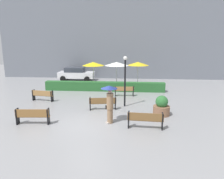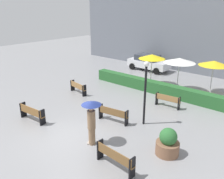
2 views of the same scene
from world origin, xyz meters
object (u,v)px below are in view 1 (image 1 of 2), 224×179
Objects in this scene: planter_pot at (162,107)px; patio_umbrella_yellow_far at (138,64)px; pedestrian_with_umbrella at (110,100)px; bench_near_left at (33,115)px; patio_umbrella_yellow at (93,64)px; bench_far_left at (42,95)px; bench_near_right at (145,119)px; bench_mid_center at (103,102)px; lamp_post at (125,76)px; parked_car at (76,74)px; bench_back_row at (124,90)px; patio_umbrella_white at (117,64)px.

patio_umbrella_yellow_far is (-1.20, 8.91, 1.80)m from planter_pot.
bench_near_left is at bearing -172.48° from pedestrian_with_umbrella.
patio_umbrella_yellow reaches higher than bench_near_left.
bench_near_left reaches higher than bench_far_left.
bench_near_right is 0.75× the size of patio_umbrella_yellow_far.
bench_far_left is at bearing 160.18° from bench_mid_center.
lamp_post is 0.85× the size of parked_car.
bench_near_left reaches higher than bench_mid_center.
pedestrian_with_umbrella is at bearing -68.43° from parked_car.
patio_umbrella_yellow_far reaches higher than bench_mid_center.
patio_umbrella_yellow is (-2.49, 9.29, 1.04)m from pedestrian_with_umbrella.
bench_back_row is 0.46× the size of lamp_post.
patio_umbrella_white is at bearing 85.90° from bench_mid_center.
lamp_post is (-1.19, 3.97, 1.68)m from bench_near_right.
bench_far_left is (-6.33, -2.08, -0.00)m from bench_back_row.
bench_mid_center is at bearing -19.82° from bench_far_left.
bench_near_right is 2.55m from planter_pot.
pedestrian_with_umbrella reaches higher than bench_mid_center.
patio_umbrella_yellow is at bearing 118.55° from lamp_post.
parked_car is (-5.08, 3.97, -1.61)m from patio_umbrella_white.
lamp_post is at bearing -7.68° from bench_far_left.
bench_mid_center is at bearing -67.37° from parked_car.
bench_near_left is at bearing -126.12° from bench_back_row.
patio_umbrella_white reaches higher than patio_umbrella_yellow_far.
lamp_post is at bearing -61.45° from patio_umbrella_yellow.
patio_umbrella_yellow is at bearing -164.89° from patio_umbrella_yellow_far.
pedestrian_with_umbrella is at bearing -88.83° from patio_umbrella_white.
patio_umbrella_yellow is (-1.80, 6.93, 1.90)m from bench_mid_center.
parked_car is (-2.79, 4.06, -1.60)m from patio_umbrella_yellow.
bench_back_row is 9.28m from parked_car.
pedestrian_with_umbrella is 14.36m from parked_car.
bench_back_row is 0.39× the size of parked_car.
pedestrian_with_umbrella is 0.51× the size of parked_car.
patio_umbrella_yellow_far is at bearing 27.31° from patio_umbrella_white.
bench_far_left is 9.17m from planter_pot.
bench_near_right is 15.80m from parked_car.
bench_mid_center is 0.44× the size of parked_car.
lamp_post is 11.83m from parked_car.
patio_umbrella_white reaches higher than bench_near_left.
lamp_post reaches higher than patio_umbrella_yellow.
bench_near_left is 1.08× the size of bench_far_left.
lamp_post is (5.07, 3.84, 1.69)m from bench_near_left.
bench_back_row is at bearing 83.88° from pedestrian_with_umbrella.
patio_umbrella_white reaches higher than bench_near_right.
pedestrian_with_umbrella is at bearing 160.73° from bench_near_right.
patio_umbrella_yellow is at bearing 135.95° from bench_back_row.
patio_umbrella_white reaches higher than bench_mid_center.
bench_mid_center reaches higher than bench_back_row.
bench_back_row is 7.04m from bench_near_right.
bench_back_row is 6.67m from bench_far_left.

